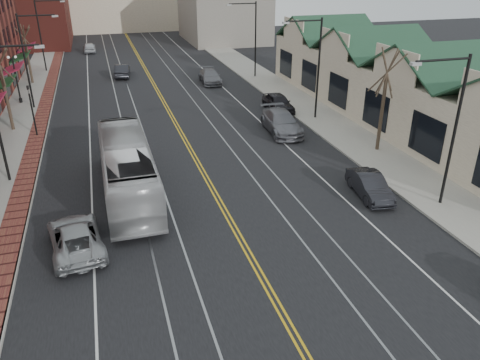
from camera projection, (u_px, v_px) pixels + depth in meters
ground at (286, 320)px, 17.48m from camera, size 160.00×160.00×0.00m
sidewalk_left at (10, 157)px, 31.61m from camera, size 4.00×120.00×0.15m
sidewalk_right at (331, 125)px, 37.89m from camera, size 4.00×120.00×0.15m
building_right at (399, 92)px, 38.51m from camera, size 8.00×36.00×4.60m
backdrop_mid at (120, 4)px, 89.10m from camera, size 22.00×14.00×9.00m
backdrop_right at (223, 5)px, 75.29m from camera, size 12.00×16.00×11.00m
streetlight_l_1 at (0, 100)px, 26.28m from camera, size 3.33×0.25×8.00m
streetlight_l_2 at (29, 52)px, 40.13m from camera, size 3.33×0.25×8.00m
streetlight_l_3 at (43, 28)px, 53.97m from camera, size 3.33×0.25×8.00m
streetlight_r_0 at (450, 118)px, 23.41m from camera, size 3.33×0.25×8.00m
streetlight_r_1 at (314, 59)px, 37.26m from camera, size 3.33×0.25×8.00m
streetlight_r_2 at (252, 32)px, 51.10m from camera, size 3.33×0.25×8.00m
lamppost_l_3 at (17, 80)px, 42.61m from camera, size 0.84×0.28×4.27m
tree_left_near at (4, 87)px, 35.20m from camera, size 1.78×1.37×6.48m
tree_left_far at (27, 53)px, 49.15m from camera, size 1.66×1.28×6.02m
tree_right_mid at (384, 99)px, 31.26m from camera, size 1.90×1.46×6.93m
traffic_signal at (32, 107)px, 34.47m from camera, size 0.18×0.15×3.80m
transit_bus at (127, 169)px, 26.20m from camera, size 2.72×11.35×3.16m
parked_suv at (76, 237)px, 21.42m from camera, size 2.87×5.14×1.36m
parked_car_b at (370, 186)px, 26.34m from camera, size 1.90×4.15×1.32m
parked_car_c at (281, 122)px, 36.11m from camera, size 2.70×5.75×1.62m
parked_car_d at (278, 103)px, 41.19m from camera, size 1.83×4.50×1.53m
distant_car_left at (122, 71)px, 53.26m from camera, size 2.04×4.54×1.45m
distant_car_right at (210, 76)px, 50.63m from camera, size 2.29×5.04×1.43m
distant_car_far at (89, 47)px, 67.32m from camera, size 1.75×4.22×1.43m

